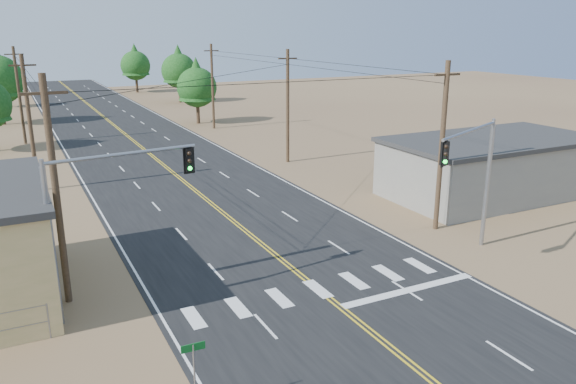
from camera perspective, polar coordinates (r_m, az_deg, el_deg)
ground at (r=20.97m, az=14.51°, el=-18.19°), size 220.00×220.00×0.00m
road at (r=45.81m, az=-10.70°, el=1.21°), size 15.00×200.00×0.02m
building_right at (r=43.28m, az=19.96°, el=2.34°), size 15.00×8.00×4.00m
utility_pole_left_near at (r=25.55m, az=-22.51°, el=0.10°), size 1.80×0.30×10.00m
utility_pole_left_mid at (r=45.16m, az=-24.75°, el=6.41°), size 1.80×0.30×10.00m
utility_pole_left_far at (r=65.00m, az=-25.64°, el=8.89°), size 1.80×0.30×10.00m
utility_pole_right_near at (r=33.99m, az=15.35°, el=4.54°), size 1.80×0.30×10.00m
utility_pole_right_mid at (r=50.41m, az=-0.04°, el=8.77°), size 1.80×0.30×10.00m
utility_pole_right_far at (r=68.76m, az=-7.68°, el=10.64°), size 1.80×0.30×10.00m
signal_mast_left at (r=24.07m, az=-18.85°, el=-1.38°), size 6.36×1.03×6.95m
signal_mast_right at (r=30.38m, az=18.60°, el=2.42°), size 5.95×2.89×7.12m
street_sign at (r=18.21m, az=-9.51°, el=-17.21°), size 0.76×0.06×2.55m
tree_left_far at (r=97.63m, az=-27.11°, el=10.22°), size 4.29×4.29×7.15m
tree_right_near at (r=72.79m, az=-9.26°, el=10.85°), size 4.99×4.99×8.32m
tree_right_mid at (r=94.82m, az=-11.05°, el=12.34°), size 5.58×5.58×9.30m
tree_right_far at (r=112.06m, az=-15.27°, el=12.58°), size 5.46×5.46×9.10m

